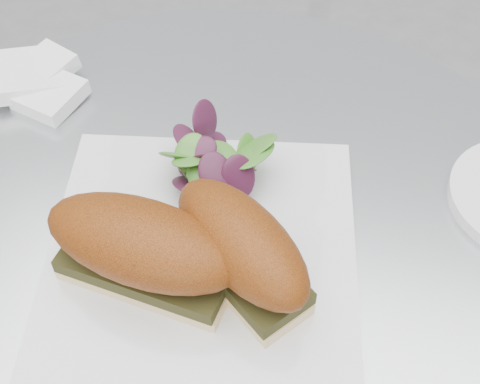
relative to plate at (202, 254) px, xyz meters
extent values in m
cylinder|color=silver|center=(0.01, 0.04, -0.02)|extent=(0.70, 0.70, 0.02)
cube|color=silver|center=(0.00, 0.00, 0.00)|extent=(0.31, 0.31, 0.02)
cube|color=#DFBA8B|center=(-0.04, -0.04, 0.01)|extent=(0.15, 0.08, 0.01)
cube|color=black|center=(-0.04, -0.04, 0.03)|extent=(0.15, 0.08, 0.01)
ellipsoid|color=#72300A|center=(-0.04, -0.04, 0.06)|extent=(0.18, 0.10, 0.06)
cube|color=#DFBA8B|center=(0.04, -0.02, 0.01)|extent=(0.13, 0.12, 0.01)
cube|color=black|center=(0.04, -0.02, 0.03)|extent=(0.13, 0.12, 0.01)
ellipsoid|color=#72300A|center=(0.04, -0.02, 0.06)|extent=(0.16, 0.15, 0.06)
camera|label=1|loc=(0.11, -0.32, 0.49)|focal=50.00mm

